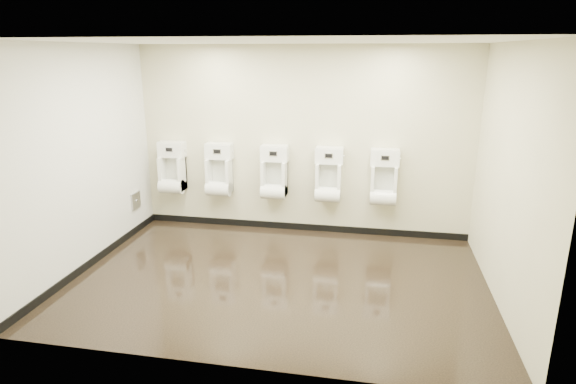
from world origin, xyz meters
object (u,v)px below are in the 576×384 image
Objects in this scene: urinal_1 at (219,174)px; urinal_0 at (172,171)px; access_panel at (136,201)px; urinal_2 at (274,176)px; urinal_3 at (329,179)px; urinal_4 at (384,181)px.

urinal_0 is at bearing 180.00° from urinal_1.
access_panel is 0.32× the size of urinal_0.
access_panel is at bearing -168.87° from urinal_2.
urinal_3 is (2.46, 0.00, 0.00)m from urinal_0.
urinal_0 is at bearing 180.00° from urinal_3.
access_panel is at bearing -137.18° from urinal_0.
urinal_4 is at bearing 0.00° from urinal_1.
access_panel is 1.34m from urinal_1.
urinal_0 is (0.44, 0.41, 0.38)m from access_panel.
urinal_0 is 0.77m from urinal_1.
urinal_3 reaches higher than access_panel.
access_panel is 0.32× the size of urinal_2.
urinal_0 reaches higher than access_panel.
urinal_3 is at bearing 0.00° from urinal_2.
urinal_0 is at bearing 42.82° from access_panel.
urinal_1 is 1.00× the size of urinal_4.
urinal_0 is 1.00× the size of urinal_1.
urinal_1 and urinal_2 have the same top height.
access_panel is 3.75m from urinal_4.
urinal_2 is at bearing 180.00° from urinal_4.
urinal_2 is at bearing 0.00° from urinal_0.
urinal_0 and urinal_1 have the same top height.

